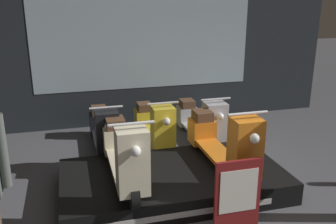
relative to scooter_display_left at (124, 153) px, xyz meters
name	(u,v)px	position (x,y,z in m)	size (l,w,h in m)	color
shop_wall_back	(145,40)	(0.86, 2.85, 0.97)	(7.40, 0.09, 3.20)	#23282D
display_platform	(173,181)	(0.63, 0.07, -0.49)	(2.79, 1.48, 0.28)	black
scooter_display_left	(124,153)	(0.00, 0.00, 0.00)	(0.46, 1.78, 0.94)	black
scooter_display_right	(223,142)	(1.25, 0.00, 0.00)	(0.46, 1.78, 0.94)	black
scooter_backrow_0	(104,131)	(-0.09, 1.54, -0.28)	(0.46, 1.78, 0.94)	black
scooter_backrow_1	(154,127)	(0.72, 1.54, -0.28)	(0.46, 1.78, 0.94)	black
scooter_backrow_2	(201,123)	(1.53, 1.54, -0.28)	(0.46, 1.78, 0.94)	black
price_sign_board	(238,195)	(1.05, -0.88, -0.22)	(0.52, 0.04, 0.81)	maroon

